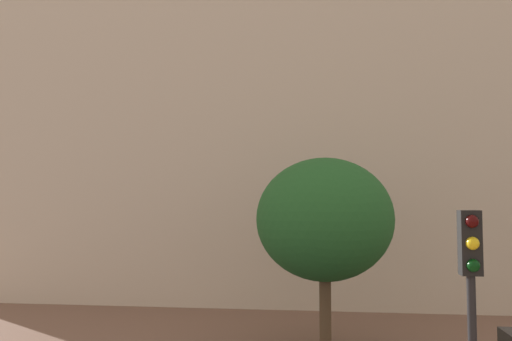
{
  "coord_description": "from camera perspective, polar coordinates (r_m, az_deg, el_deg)",
  "views": [
    {
      "loc": [
        1.43,
        -4.1,
        4.84
      ],
      "look_at": [
        -0.29,
        9.65,
        5.74
      ],
      "focal_mm": 36.32,
      "sensor_mm": 36.0,
      "label": 1
    }
  ],
  "objects": [
    {
      "name": "landmark_building",
      "position": [
        31.97,
        1.02,
        4.86
      ],
      "size": [
        30.11,
        15.54,
        31.82
      ],
      "color": "beige",
      "rests_on": "ground_plane"
    },
    {
      "name": "tree_curb_far",
      "position": [
        17.73,
        7.56,
        -5.37
      ],
      "size": [
        4.63,
        4.63,
        6.42
      ],
      "color": "brown",
      "rests_on": "ground_plane"
    },
    {
      "name": "traffic_light_pole",
      "position": [
        7.96,
        22.71,
        -14.47
      ],
      "size": [
        0.28,
        0.34,
        4.75
      ],
      "color": "black",
      "rests_on": "ground_plane"
    }
  ]
}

